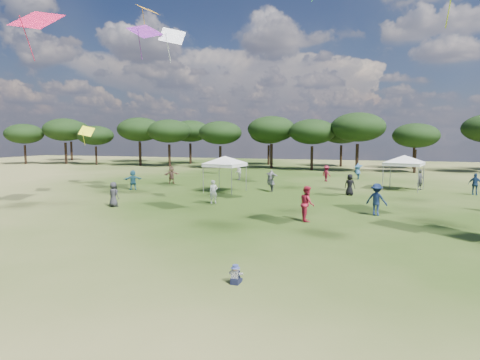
% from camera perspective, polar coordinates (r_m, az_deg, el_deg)
% --- Properties ---
extents(ground, '(140.00, 140.00, 0.00)m').
position_cam_1_polar(ground, '(11.30, -5.16, -17.15)').
color(ground, '#2E4715').
rests_on(ground, ground).
extents(tree_line, '(108.78, 17.63, 7.77)m').
position_cam_1_polar(tree_line, '(57.03, 15.58, 6.91)').
color(tree_line, black).
rests_on(tree_line, ground).
extents(tent_left, '(5.49, 5.49, 3.22)m').
position_cam_1_polar(tent_left, '(32.47, -2.15, 3.21)').
color(tent_left, gray).
rests_on(tent_left, ground).
extents(tent_right, '(5.66, 5.66, 3.23)m').
position_cam_1_polar(tent_right, '(36.29, 22.34, 3.09)').
color(tent_right, gray).
rests_on(tent_right, ground).
extents(toddler, '(0.39, 0.44, 0.60)m').
position_cam_1_polar(toddler, '(12.55, -0.62, -13.39)').
color(toddler, black).
rests_on(toddler, ground).
extents(festival_crowd, '(28.19, 24.37, 1.89)m').
position_cam_1_polar(festival_crowd, '(32.95, 7.98, -0.16)').
color(festival_crowd, maroon).
rests_on(festival_crowd, ground).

